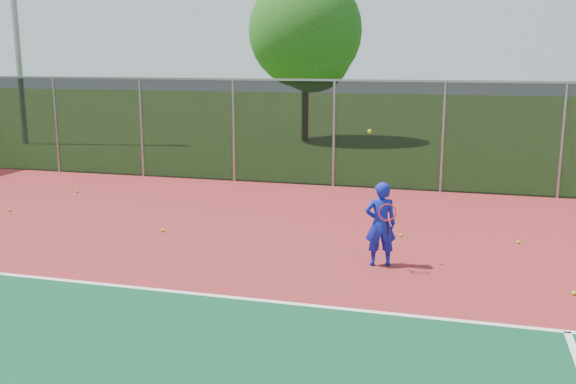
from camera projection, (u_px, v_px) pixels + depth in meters
name	position (u px, v px, depth m)	size (l,w,h in m)	color
court_apron	(410.00, 348.00, 8.19)	(30.00, 20.00, 0.02)	maroon
fence_back	(443.00, 136.00, 17.31)	(30.00, 0.06, 3.03)	black
tennis_player	(381.00, 224.00, 11.25)	(0.63, 0.66, 2.41)	#111DA8
practice_ball_0	(574.00, 293.00, 9.96)	(0.07, 0.07, 0.07)	#A9CB17
practice_ball_1	(518.00, 242.00, 12.70)	(0.07, 0.07, 0.07)	#A9CB17
practice_ball_3	(401.00, 235.00, 13.19)	(0.07, 0.07, 0.07)	#A9CB17
practice_ball_4	(10.00, 210.00, 15.35)	(0.07, 0.07, 0.07)	#A9CB17
practice_ball_5	(77.00, 191.00, 17.48)	(0.07, 0.07, 0.07)	#A9CB17
practice_ball_6	(163.00, 230.00, 13.56)	(0.07, 0.07, 0.07)	#A9CB17
tree_back_left	(307.00, 36.00, 27.50)	(4.90, 4.90, 7.20)	#322012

